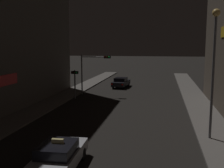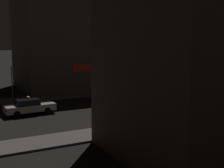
{
  "view_description": "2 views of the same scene",
  "coord_description": "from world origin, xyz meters",
  "px_view_note": "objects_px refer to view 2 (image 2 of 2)",
  "views": [
    {
      "loc": [
        3.9,
        -4.37,
        5.95
      ],
      "look_at": [
        0.2,
        14.78,
        3.16
      ],
      "focal_mm": 42.88,
      "sensor_mm": 36.0,
      "label": 1
    },
    {
      "loc": [
        27.22,
        0.72,
        6.89
      ],
      "look_at": [
        0.37,
        14.79,
        2.4
      ],
      "focal_mm": 50.67,
      "sensor_mm": 36.0,
      "label": 2
    }
  ],
  "objects_px": {
    "traffic_light_left_kerb": "(154,73)",
    "street_lamp_near_block": "(130,58)",
    "traffic_light_overhead": "(178,64)",
    "taxi": "(29,106)",
    "sign_pole_left": "(12,80)"
  },
  "relations": [
    {
      "from": "traffic_light_left_kerb",
      "to": "street_lamp_near_block",
      "type": "height_order",
      "value": "street_lamp_near_block"
    },
    {
      "from": "taxi",
      "to": "sign_pole_left",
      "type": "xyz_separation_m",
      "value": [
        -6.08,
        -0.34,
        1.65
      ]
    },
    {
      "from": "street_lamp_near_block",
      "to": "traffic_light_left_kerb",
      "type": "bearing_deg",
      "value": 138.4
    },
    {
      "from": "sign_pole_left",
      "to": "traffic_light_overhead",
      "type": "bearing_deg",
      "value": 82.98
    },
    {
      "from": "sign_pole_left",
      "to": "street_lamp_near_block",
      "type": "height_order",
      "value": "street_lamp_near_block"
    },
    {
      "from": "taxi",
      "to": "traffic_light_left_kerb",
      "type": "relative_size",
      "value": 1.4
    },
    {
      "from": "traffic_light_left_kerb",
      "to": "taxi",
      "type": "bearing_deg",
      "value": -73.76
    },
    {
      "from": "taxi",
      "to": "traffic_light_overhead",
      "type": "height_order",
      "value": "traffic_light_overhead"
    },
    {
      "from": "taxi",
      "to": "traffic_light_left_kerb",
      "type": "distance_m",
      "value": 17.98
    },
    {
      "from": "traffic_light_overhead",
      "to": "street_lamp_near_block",
      "type": "xyz_separation_m",
      "value": [
        11.4,
        -14.04,
        1.78
      ]
    },
    {
      "from": "traffic_light_left_kerb",
      "to": "street_lamp_near_block",
      "type": "xyz_separation_m",
      "value": [
        12.81,
        -11.37,
        2.98
      ]
    },
    {
      "from": "taxi",
      "to": "traffic_light_overhead",
      "type": "bearing_deg",
      "value": 100.26
    },
    {
      "from": "taxi",
      "to": "sign_pole_left",
      "type": "bearing_deg",
      "value": -176.77
    },
    {
      "from": "traffic_light_left_kerb",
      "to": "sign_pole_left",
      "type": "bearing_deg",
      "value": -93.51
    },
    {
      "from": "traffic_light_overhead",
      "to": "traffic_light_left_kerb",
      "type": "relative_size",
      "value": 1.51
    }
  ]
}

